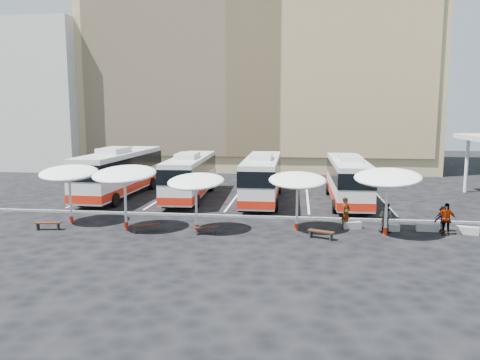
# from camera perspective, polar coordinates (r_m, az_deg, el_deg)

# --- Properties ---
(ground) EXTENTS (120.00, 120.00, 0.00)m
(ground) POSITION_cam_1_polar(r_m,az_deg,el_deg) (31.58, -2.49, -4.70)
(ground) COLOR black
(ground) RESTS_ON ground
(sandstone_building) EXTENTS (42.00, 18.25, 29.60)m
(sandstone_building) POSITION_cam_1_polar(r_m,az_deg,el_deg) (62.66, 2.45, 13.35)
(sandstone_building) COLOR tan
(sandstone_building) RESTS_ON ground
(apartment_block) EXTENTS (14.00, 14.00, 18.00)m
(apartment_block) POSITION_cam_1_polar(r_m,az_deg,el_deg) (67.14, -22.78, 9.28)
(apartment_block) COLOR beige
(apartment_block) RESTS_ON ground
(curb_divider) EXTENTS (34.00, 0.25, 0.15)m
(curb_divider) POSITION_cam_1_polar(r_m,az_deg,el_deg) (32.04, -2.34, -4.37)
(curb_divider) COLOR black
(curb_divider) RESTS_ON ground
(bay_lines) EXTENTS (24.15, 12.00, 0.01)m
(bay_lines) POSITION_cam_1_polar(r_m,az_deg,el_deg) (39.32, -0.54, -2.10)
(bay_lines) COLOR white
(bay_lines) RESTS_ON ground
(bus_0) EXTENTS (3.42, 13.39, 4.22)m
(bus_0) POSITION_cam_1_polar(r_m,az_deg,el_deg) (40.67, -14.37, 1.06)
(bus_0) COLOR silver
(bus_0) RESTS_ON ground
(bus_1) EXTENTS (3.18, 12.20, 3.84)m
(bus_1) POSITION_cam_1_polar(r_m,az_deg,el_deg) (38.85, -6.10, 0.65)
(bus_1) COLOR silver
(bus_1) RESTS_ON ground
(bus_2) EXTENTS (2.99, 12.33, 3.90)m
(bus_2) POSITION_cam_1_polar(r_m,az_deg,el_deg) (37.37, 2.69, 0.44)
(bus_2) COLOR silver
(bus_2) RESTS_ON ground
(bus_3) EXTENTS (2.86, 12.09, 3.83)m
(bus_3) POSITION_cam_1_polar(r_m,az_deg,el_deg) (37.55, 12.99, 0.22)
(bus_3) COLOR silver
(bus_3) RESTS_ON ground
(sunshade_0) EXTENTS (4.28, 4.32, 3.81)m
(sunshade_0) POSITION_cam_1_polar(r_m,az_deg,el_deg) (31.71, -20.13, 0.79)
(sunshade_0) COLOR silver
(sunshade_0) RESTS_ON ground
(sunshade_1) EXTENTS (4.11, 4.16, 3.98)m
(sunshade_1) POSITION_cam_1_polar(r_m,az_deg,el_deg) (28.92, -13.91, 0.67)
(sunshade_1) COLOR silver
(sunshade_1) RESTS_ON ground
(sunshade_2) EXTENTS (3.82, 3.86, 3.54)m
(sunshade_2) POSITION_cam_1_polar(r_m,az_deg,el_deg) (27.78, -5.40, -0.20)
(sunshade_2) COLOR silver
(sunshade_2) RESTS_ON ground
(sunshade_3) EXTENTS (3.66, 3.70, 3.60)m
(sunshade_3) POSITION_cam_1_polar(r_m,az_deg,el_deg) (28.08, 7.02, -0.05)
(sunshade_3) COLOR silver
(sunshade_3) RESTS_ON ground
(sunshade_4) EXTENTS (4.85, 4.88, 3.96)m
(sunshade_4) POSITION_cam_1_polar(r_m,az_deg,el_deg) (28.03, 17.55, 0.26)
(sunshade_4) COLOR silver
(sunshade_4) RESTS_ON ground
(wood_bench_0) EXTENTS (1.57, 0.64, 0.47)m
(wood_bench_0) POSITION_cam_1_polar(r_m,az_deg,el_deg) (30.78, -22.36, -4.99)
(wood_bench_0) COLOR black
(wood_bench_0) RESTS_ON ground
(wood_bench_1) EXTENTS (1.67, 1.00, 0.50)m
(wood_bench_1) POSITION_cam_1_polar(r_m,az_deg,el_deg) (28.39, -11.41, -5.55)
(wood_bench_1) COLOR black
(wood_bench_1) RESTS_ON ground
(wood_bench_2) EXTENTS (1.48, 0.73, 0.44)m
(wood_bench_2) POSITION_cam_1_polar(r_m,az_deg,el_deg) (27.59, -4.09, -5.91)
(wood_bench_2) COLOR black
(wood_bench_2) RESTS_ON ground
(wood_bench_3) EXTENTS (1.54, 0.96, 0.46)m
(wood_bench_3) POSITION_cam_1_polar(r_m,az_deg,el_deg) (26.91, 9.87, -6.34)
(wood_bench_3) COLOR black
(wood_bench_3) RESTS_ON ground
(conc_bench_0) EXTENTS (1.16, 0.65, 0.41)m
(conc_bench_0) POSITION_cam_1_polar(r_m,az_deg,el_deg) (29.65, 13.52, -5.37)
(conc_bench_0) COLOR gray
(conc_bench_0) RESTS_ON ground
(conc_bench_1) EXTENTS (1.14, 0.59, 0.41)m
(conc_bench_1) POSITION_cam_1_polar(r_m,az_deg,el_deg) (29.59, 17.83, -5.59)
(conc_bench_1) COLOR gray
(conc_bench_1) RESTS_ON ground
(conc_bench_2) EXTENTS (1.28, 0.51, 0.47)m
(conc_bench_2) POSITION_cam_1_polar(r_m,az_deg,el_deg) (30.35, 21.87, -5.38)
(conc_bench_2) COLOR gray
(conc_bench_2) RESTS_ON ground
(conc_bench_3) EXTENTS (1.26, 0.72, 0.45)m
(conc_bench_3) POSITION_cam_1_polar(r_m,az_deg,el_deg) (30.58, 26.02, -5.55)
(conc_bench_3) COLOR gray
(conc_bench_3) RESTS_ON ground
(passenger_0) EXTENTS (0.79, 0.83, 1.91)m
(passenger_0) POSITION_cam_1_polar(r_m,az_deg,el_deg) (29.45, 12.77, -3.95)
(passenger_0) COLOR black
(passenger_0) RESTS_ON ground
(passenger_1) EXTENTS (1.09, 1.06, 1.77)m
(passenger_1) POSITION_cam_1_polar(r_m,az_deg,el_deg) (29.15, 17.37, -4.40)
(passenger_1) COLOR black
(passenger_1) RESTS_ON ground
(passenger_2) EXTENTS (1.20, 0.80, 1.89)m
(passenger_2) POSITION_cam_1_polar(r_m,az_deg,el_deg) (29.70, 23.81, -4.38)
(passenger_2) COLOR black
(passenger_2) RESTS_ON ground
(passenger_3) EXTENTS (1.05, 0.69, 1.53)m
(passenger_3) POSITION_cam_1_polar(r_m,az_deg,el_deg) (30.48, 23.52, -4.40)
(passenger_3) COLOR black
(passenger_3) RESTS_ON ground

